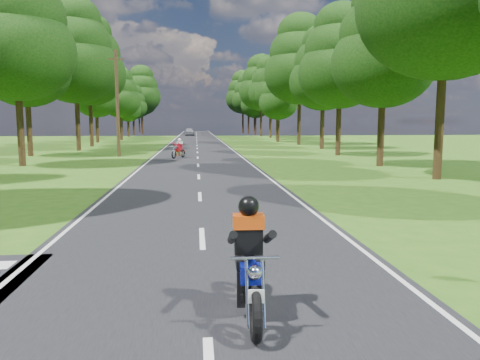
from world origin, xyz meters
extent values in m
plane|color=#2C5814|center=(0.00, 0.00, 0.00)|extent=(160.00, 160.00, 0.00)
cube|color=black|center=(0.00, 50.00, 0.01)|extent=(7.00, 140.00, 0.02)
cube|color=silver|center=(0.00, 2.00, 0.02)|extent=(0.12, 2.00, 0.01)
cube|color=silver|center=(0.00, 8.00, 0.02)|extent=(0.12, 2.00, 0.01)
cube|color=silver|center=(0.00, 14.00, 0.02)|extent=(0.12, 2.00, 0.01)
cube|color=silver|center=(0.00, 20.00, 0.02)|extent=(0.12, 2.00, 0.01)
cube|color=silver|center=(0.00, 26.00, 0.02)|extent=(0.12, 2.00, 0.01)
cube|color=silver|center=(0.00, 32.00, 0.02)|extent=(0.12, 2.00, 0.01)
cube|color=silver|center=(0.00, 38.00, 0.02)|extent=(0.12, 2.00, 0.01)
cube|color=silver|center=(0.00, 44.00, 0.02)|extent=(0.12, 2.00, 0.01)
cube|color=silver|center=(0.00, 50.00, 0.02)|extent=(0.12, 2.00, 0.01)
cube|color=silver|center=(0.00, 56.00, 0.02)|extent=(0.12, 2.00, 0.01)
cube|color=silver|center=(0.00, 62.00, 0.02)|extent=(0.12, 2.00, 0.01)
cube|color=silver|center=(0.00, 68.00, 0.02)|extent=(0.12, 2.00, 0.01)
cube|color=silver|center=(0.00, 74.00, 0.02)|extent=(0.12, 2.00, 0.01)
cube|color=silver|center=(0.00, 80.00, 0.02)|extent=(0.12, 2.00, 0.01)
cube|color=silver|center=(0.00, 86.00, 0.02)|extent=(0.12, 2.00, 0.01)
cube|color=silver|center=(0.00, 92.00, 0.02)|extent=(0.12, 2.00, 0.01)
cube|color=silver|center=(0.00, 98.00, 0.02)|extent=(0.12, 2.00, 0.01)
cube|color=silver|center=(0.00, 104.00, 0.02)|extent=(0.12, 2.00, 0.01)
cube|color=silver|center=(0.00, 110.00, 0.02)|extent=(0.12, 2.00, 0.01)
cube|color=silver|center=(0.00, 116.00, 0.02)|extent=(0.12, 2.00, 0.01)
cube|color=silver|center=(-3.30, 50.00, 0.02)|extent=(0.10, 140.00, 0.01)
cube|color=silver|center=(3.30, 50.00, 0.02)|extent=(0.10, 140.00, 0.01)
cylinder|color=black|center=(-10.57, 20.76, 1.96)|extent=(0.40, 0.40, 3.91)
ellipsoid|color=black|center=(-10.57, 20.76, 6.78)|extent=(6.85, 6.85, 5.82)
ellipsoid|color=black|center=(-10.57, 20.76, 8.68)|extent=(5.87, 5.87, 4.99)
cylinder|color=black|center=(-12.94, 29.18, 1.90)|extent=(0.40, 0.40, 3.79)
ellipsoid|color=black|center=(-12.94, 29.18, 6.57)|extent=(6.64, 6.64, 5.64)
ellipsoid|color=black|center=(-12.94, 29.18, 8.41)|extent=(5.69, 5.69, 4.84)
ellipsoid|color=black|center=(-12.94, 29.18, 10.26)|extent=(4.27, 4.27, 3.63)
cylinder|color=black|center=(-10.82, 35.60, 2.16)|extent=(0.40, 0.40, 4.32)
ellipsoid|color=black|center=(-10.82, 35.60, 7.47)|extent=(7.56, 7.56, 6.42)
ellipsoid|color=black|center=(-10.82, 35.60, 9.58)|extent=(6.48, 6.48, 5.51)
ellipsoid|color=black|center=(-10.82, 35.60, 11.68)|extent=(4.86, 4.86, 4.13)
cylinder|color=black|center=(-11.26, 43.10, 2.20)|extent=(0.40, 0.40, 4.40)
ellipsoid|color=black|center=(-11.26, 43.10, 7.62)|extent=(7.71, 7.71, 6.55)
ellipsoid|color=black|center=(-11.26, 43.10, 9.77)|extent=(6.60, 6.60, 5.61)
ellipsoid|color=black|center=(-11.26, 43.10, 11.92)|extent=(4.95, 4.95, 4.21)
cylinder|color=black|center=(-12.61, 52.78, 1.60)|extent=(0.40, 0.40, 3.20)
ellipsoid|color=black|center=(-12.61, 52.78, 5.54)|extent=(5.60, 5.60, 4.76)
ellipsoid|color=black|center=(-12.61, 52.78, 7.10)|extent=(4.80, 4.80, 4.08)
ellipsoid|color=black|center=(-12.61, 52.78, 8.66)|extent=(3.60, 3.60, 3.06)
cylinder|color=black|center=(-10.75, 60.15, 1.61)|extent=(0.40, 0.40, 3.22)
ellipsoid|color=black|center=(-10.75, 60.15, 5.58)|extent=(5.64, 5.64, 4.79)
ellipsoid|color=black|center=(-10.75, 60.15, 7.15)|extent=(4.83, 4.83, 4.11)
ellipsoid|color=black|center=(-10.75, 60.15, 8.72)|extent=(3.62, 3.62, 3.08)
cylinder|color=black|center=(-12.29, 67.91, 1.80)|extent=(0.40, 0.40, 3.61)
ellipsoid|color=black|center=(-12.29, 67.91, 6.25)|extent=(6.31, 6.31, 5.37)
ellipsoid|color=black|center=(-12.29, 67.91, 8.01)|extent=(5.41, 5.41, 4.60)
ellipsoid|color=black|center=(-12.29, 67.91, 9.76)|extent=(4.06, 4.06, 3.45)
cylinder|color=black|center=(-11.94, 75.74, 1.33)|extent=(0.40, 0.40, 2.67)
ellipsoid|color=black|center=(-11.94, 75.74, 4.62)|extent=(4.67, 4.67, 3.97)
ellipsoid|color=black|center=(-11.94, 75.74, 5.92)|extent=(4.00, 4.00, 3.40)
ellipsoid|color=black|center=(-11.94, 75.74, 7.22)|extent=(3.00, 3.00, 2.55)
cylinder|color=black|center=(-12.18, 84.90, 1.54)|extent=(0.40, 0.40, 3.09)
ellipsoid|color=black|center=(-12.18, 84.90, 5.34)|extent=(5.40, 5.40, 4.59)
ellipsoid|color=black|center=(-12.18, 84.90, 6.85)|extent=(4.63, 4.63, 3.93)
ellipsoid|color=black|center=(-12.18, 84.90, 8.35)|extent=(3.47, 3.47, 2.95)
cylinder|color=black|center=(-11.23, 91.41, 2.24)|extent=(0.40, 0.40, 4.48)
ellipsoid|color=black|center=(-11.23, 91.41, 7.75)|extent=(7.84, 7.84, 6.66)
ellipsoid|color=black|center=(-11.23, 91.41, 9.94)|extent=(6.72, 6.72, 5.71)
ellipsoid|color=black|center=(-11.23, 91.41, 12.12)|extent=(5.04, 5.04, 4.28)
cylinder|color=black|center=(-12.28, 100.39, 2.05)|extent=(0.40, 0.40, 4.09)
ellipsoid|color=black|center=(-12.28, 100.39, 7.09)|extent=(7.16, 7.16, 6.09)
ellipsoid|color=black|center=(-12.28, 100.39, 9.08)|extent=(6.14, 6.14, 5.22)
ellipsoid|color=black|center=(-12.28, 100.39, 11.08)|extent=(4.61, 4.61, 3.92)
cylinder|color=black|center=(11.06, 12.20, 2.28)|extent=(0.40, 0.40, 4.56)
ellipsoid|color=black|center=(11.06, 12.20, 7.89)|extent=(7.98, 7.98, 6.78)
cylinder|color=black|center=(10.92, 18.69, 1.75)|extent=(0.40, 0.40, 3.49)
ellipsoid|color=black|center=(10.92, 18.69, 6.05)|extent=(6.12, 6.12, 5.20)
ellipsoid|color=black|center=(10.92, 18.69, 7.75)|extent=(5.24, 5.24, 4.46)
ellipsoid|color=black|center=(10.92, 18.69, 9.46)|extent=(3.93, 3.93, 3.34)
cylinder|color=black|center=(11.06, 27.58, 1.85)|extent=(0.40, 0.40, 3.69)
ellipsoid|color=black|center=(11.06, 27.58, 6.39)|extent=(6.46, 6.46, 5.49)
ellipsoid|color=black|center=(11.06, 27.58, 8.19)|extent=(5.54, 5.54, 4.71)
ellipsoid|color=black|center=(11.06, 27.58, 9.99)|extent=(4.15, 4.15, 3.53)
cylinder|color=black|center=(12.17, 36.42, 1.87)|extent=(0.40, 0.40, 3.74)
ellipsoid|color=black|center=(12.17, 36.42, 6.48)|extent=(6.55, 6.55, 5.57)
ellipsoid|color=black|center=(12.17, 36.42, 8.31)|extent=(5.62, 5.62, 4.77)
ellipsoid|color=black|center=(12.17, 36.42, 10.13)|extent=(4.21, 4.21, 3.58)
cylinder|color=black|center=(11.72, 44.72, 2.32)|extent=(0.40, 0.40, 4.64)
ellipsoid|color=black|center=(11.72, 44.72, 8.04)|extent=(8.12, 8.12, 6.91)
ellipsoid|color=black|center=(11.72, 44.72, 10.30)|extent=(6.96, 6.96, 5.92)
ellipsoid|color=black|center=(11.72, 44.72, 12.56)|extent=(5.22, 5.22, 4.44)
cylinder|color=black|center=(10.55, 51.92, 1.45)|extent=(0.40, 0.40, 2.91)
ellipsoid|color=black|center=(10.55, 51.92, 5.03)|extent=(5.09, 5.09, 4.33)
ellipsoid|color=black|center=(10.55, 51.92, 6.45)|extent=(4.36, 4.36, 3.71)
ellipsoid|color=black|center=(10.55, 51.92, 7.87)|extent=(3.27, 3.27, 2.78)
cylinder|color=black|center=(11.77, 59.40, 1.94)|extent=(0.40, 0.40, 3.88)
ellipsoid|color=black|center=(11.77, 59.40, 6.71)|extent=(6.78, 6.78, 5.77)
ellipsoid|color=black|center=(11.77, 59.40, 8.60)|extent=(5.81, 5.81, 4.94)
ellipsoid|color=black|center=(11.77, 59.40, 10.49)|extent=(4.36, 4.36, 3.71)
cylinder|color=black|center=(12.10, 67.87, 2.09)|extent=(0.40, 0.40, 4.18)
ellipsoid|color=black|center=(12.10, 67.87, 7.23)|extent=(7.31, 7.31, 6.21)
ellipsoid|color=black|center=(12.10, 67.87, 9.27)|extent=(6.27, 6.27, 5.33)
ellipsoid|color=black|center=(12.10, 67.87, 11.31)|extent=(4.70, 4.70, 4.00)
cylinder|color=black|center=(11.80, 76.83, 2.32)|extent=(0.40, 0.40, 4.63)
ellipsoid|color=black|center=(11.80, 76.83, 8.02)|extent=(8.11, 8.11, 6.89)
ellipsoid|color=black|center=(11.80, 76.83, 10.28)|extent=(6.95, 6.95, 5.91)
ellipsoid|color=black|center=(11.80, 76.83, 12.54)|extent=(5.21, 5.21, 4.43)
cylinder|color=black|center=(11.69, 84.12, 1.68)|extent=(0.40, 0.40, 3.36)
ellipsoid|color=black|center=(11.69, 84.12, 5.82)|extent=(5.88, 5.88, 5.00)
ellipsoid|color=black|center=(11.69, 84.12, 7.46)|extent=(5.04, 5.04, 4.29)
ellipsoid|color=black|center=(11.69, 84.12, 9.10)|extent=(3.78, 3.78, 3.21)
cylinder|color=black|center=(11.14, 91.34, 2.04)|extent=(0.40, 0.40, 4.09)
ellipsoid|color=black|center=(11.14, 91.34, 7.07)|extent=(7.15, 7.15, 6.08)
ellipsoid|color=black|center=(11.14, 91.34, 9.07)|extent=(6.13, 6.13, 5.21)
ellipsoid|color=black|center=(11.14, 91.34, 11.06)|extent=(4.60, 4.60, 3.91)
cylinder|color=black|center=(10.68, 99.10, 2.24)|extent=(0.40, 0.40, 4.48)
ellipsoid|color=black|center=(10.68, 99.10, 7.76)|extent=(7.84, 7.84, 6.66)
ellipsoid|color=black|center=(10.68, 99.10, 9.94)|extent=(6.72, 6.72, 5.71)
ellipsoid|color=black|center=(10.68, 99.10, 12.13)|extent=(5.04, 5.04, 4.28)
cylinder|color=black|center=(-14.00, 110.00, 1.92)|extent=(0.40, 0.40, 3.84)
ellipsoid|color=black|center=(-14.00, 110.00, 6.65)|extent=(6.72, 6.72, 5.71)
ellipsoid|color=black|center=(-14.00, 110.00, 8.52)|extent=(5.76, 5.76, 4.90)
ellipsoid|color=black|center=(-14.00, 110.00, 10.39)|extent=(4.32, 4.32, 3.67)
cylinder|color=black|center=(15.00, 112.00, 2.08)|extent=(0.40, 0.40, 4.16)
ellipsoid|color=black|center=(15.00, 112.00, 7.20)|extent=(7.28, 7.28, 6.19)
ellipsoid|color=black|center=(15.00, 112.00, 9.23)|extent=(6.24, 6.24, 5.30)
ellipsoid|color=black|center=(15.00, 112.00, 11.26)|extent=(4.68, 4.68, 3.98)
cylinder|color=black|center=(-16.00, 95.00, 1.76)|extent=(0.40, 0.40, 3.52)
ellipsoid|color=black|center=(-16.00, 95.00, 6.09)|extent=(6.16, 6.16, 5.24)
ellipsoid|color=black|center=(-16.00, 95.00, 7.81)|extent=(5.28, 5.28, 4.49)
ellipsoid|color=black|center=(-16.00, 95.00, 9.53)|extent=(3.96, 3.96, 3.37)
cylinder|color=black|center=(17.00, 98.00, 2.24)|extent=(0.40, 0.40, 4.48)
ellipsoid|color=black|center=(17.00, 98.00, 7.76)|extent=(7.84, 7.84, 6.66)
ellipsoid|color=black|center=(17.00, 98.00, 9.94)|extent=(6.72, 6.72, 5.71)
ellipsoid|color=black|center=(17.00, 98.00, 12.12)|extent=(5.04, 5.04, 4.28)
cylinder|color=#382616|center=(-6.00, 28.00, 4.00)|extent=(0.26, 0.26, 8.00)
cube|color=#382616|center=(-6.00, 28.00, 7.30)|extent=(1.20, 0.10, 0.10)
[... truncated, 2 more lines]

